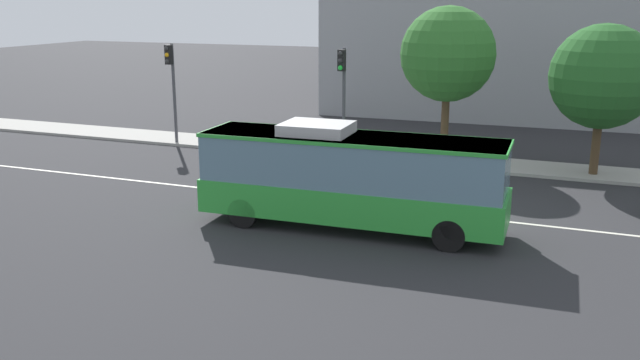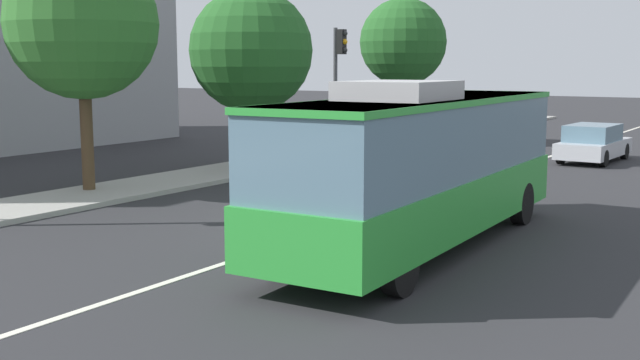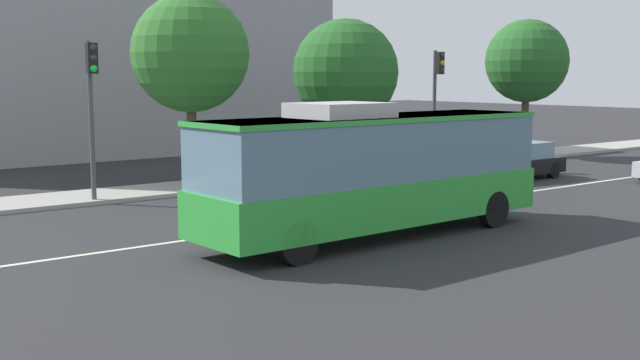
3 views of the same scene
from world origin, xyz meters
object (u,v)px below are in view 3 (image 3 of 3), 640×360
at_px(street_tree_kerbside_centre, 190,54).
at_px(transit_bus, 375,167).
at_px(traffic_light_near_corner, 437,88).
at_px(street_tree_kerbside_right, 345,72).
at_px(sedan_black, 515,161).
at_px(street_tree_kerbside_left, 527,61).
at_px(traffic_light_far_corner, 92,93).

bearing_deg(street_tree_kerbside_centre, transit_bus, -94.29).
bearing_deg(traffic_light_near_corner, street_tree_kerbside_right, -99.58).
xyz_separation_m(transit_bus, sedan_black, (12.12, 5.14, -1.09)).
xyz_separation_m(traffic_light_near_corner, street_tree_kerbside_left, (7.25, 0.86, 1.26)).
xyz_separation_m(transit_bus, street_tree_kerbside_right, (7.45, 10.20, 2.44)).
distance_m(traffic_light_near_corner, street_tree_kerbside_centre, 11.31).
height_order(traffic_light_far_corner, street_tree_kerbside_right, street_tree_kerbside_right).
distance_m(sedan_black, traffic_light_near_corner, 5.07).
bearing_deg(transit_bus, street_tree_kerbside_centre, 83.76).
bearing_deg(traffic_light_far_corner, traffic_light_near_corner, 93.36).
xyz_separation_m(traffic_light_near_corner, traffic_light_far_corner, (-15.55, 0.07, 0.00)).
height_order(transit_bus, street_tree_kerbside_right, street_tree_kerbside_right).
bearing_deg(street_tree_kerbside_left, transit_bus, -151.98).
relative_size(traffic_light_far_corner, street_tree_kerbside_centre, 0.73).
distance_m(transit_bus, street_tree_kerbside_left, 21.92).
height_order(traffic_light_far_corner, street_tree_kerbside_centre, street_tree_kerbside_centre).
bearing_deg(sedan_black, street_tree_kerbside_centre, -29.30).
bearing_deg(transit_bus, traffic_light_far_corner, 109.13).
height_order(transit_bus, traffic_light_near_corner, traffic_light_near_corner).
xyz_separation_m(transit_bus, street_tree_kerbside_centre, (0.83, 11.12, 3.10)).
height_order(sedan_black, traffic_light_near_corner, traffic_light_near_corner).
relative_size(sedan_black, street_tree_kerbside_right, 0.71).
bearing_deg(street_tree_kerbside_left, traffic_light_near_corner, -173.24).
distance_m(traffic_light_far_corner, street_tree_kerbside_right, 11.12).
distance_m(street_tree_kerbside_centre, street_tree_kerbside_right, 6.71).
bearing_deg(street_tree_kerbside_centre, traffic_light_near_corner, -9.13).
relative_size(traffic_light_near_corner, street_tree_kerbside_left, 0.75).
distance_m(traffic_light_far_corner, street_tree_kerbside_centre, 4.97).
xyz_separation_m(transit_bus, traffic_light_near_corner, (11.92, 9.34, 1.75)).
bearing_deg(street_tree_kerbside_right, traffic_light_near_corner, -10.82).
height_order(traffic_light_near_corner, street_tree_kerbside_left, street_tree_kerbside_left).
height_order(sedan_black, street_tree_kerbside_right, street_tree_kerbside_right).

